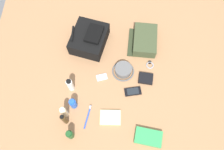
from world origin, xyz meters
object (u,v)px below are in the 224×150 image
(media_player, at_px, (102,77))
(notepad, at_px, (110,117))
(toothbrush, at_px, (88,115))
(wallet, at_px, (146,78))
(toothpaste_tube, at_px, (70,85))
(shampoo_bottle, at_px, (70,135))
(toiletry_pouch, at_px, (144,40))
(cologne_bottle, at_px, (64,119))
(wristwatch, at_px, (150,65))
(bucket_hat, at_px, (123,70))
(backpack, at_px, (89,39))
(cell_phone, at_px, (133,91))
(deodorant_spray, at_px, (73,103))
(paperback_novel, at_px, (148,137))
(lotion_bottle, at_px, (64,112))

(media_player, xyz_separation_m, notepad, (-0.32, -0.08, 0.00))
(toothbrush, relative_size, wallet, 1.59)
(toothbrush, bearing_deg, notepad, -93.00)
(toothpaste_tube, height_order, wallet, toothpaste_tube)
(shampoo_bottle, bearing_deg, toothbrush, -36.60)
(toiletry_pouch, relative_size, cologne_bottle, 1.68)
(cologne_bottle, bearing_deg, wristwatch, -52.38)
(bucket_hat, bearing_deg, backpack, 48.32)
(toiletry_pouch, distance_m, cell_phone, 0.45)
(toothbrush, bearing_deg, bucket_hat, -34.53)
(wristwatch, bearing_deg, deodorant_spray, 121.64)
(bucket_hat, xyz_separation_m, toothbrush, (-0.36, 0.25, -0.02))
(bucket_hat, xyz_separation_m, media_player, (-0.06, 0.17, -0.02))
(backpack, distance_m, toiletry_pouch, 0.45)
(toothpaste_tube, distance_m, paperback_novel, 0.68)
(wallet, relative_size, notepad, 0.73)
(toiletry_pouch, bearing_deg, backpack, 92.22)
(lotion_bottle, xyz_separation_m, media_player, (0.30, -0.25, -0.07))
(lotion_bottle, bearing_deg, toothpaste_tube, -5.16)
(shampoo_bottle, height_order, cologne_bottle, cologne_bottle)
(lotion_bottle, bearing_deg, notepad, -92.10)
(paperback_novel, bearing_deg, cologne_bottle, 81.40)
(lotion_bottle, height_order, media_player, lotion_bottle)
(backpack, xyz_separation_m, shampoo_bottle, (-0.76, 0.08, -0.02))
(deodorant_spray, height_order, toothbrush, deodorant_spray)
(shampoo_bottle, xyz_separation_m, cell_phone, (0.34, -0.44, -0.05))
(media_player, bearing_deg, cologne_bottle, 146.06)
(toothpaste_tube, relative_size, paperback_novel, 0.74)
(cologne_bottle, xyz_separation_m, cell_phone, (0.25, -0.48, -0.08))
(shampoo_bottle, xyz_separation_m, paperback_novel, (0.01, -0.55, -0.04))
(cell_phone, xyz_separation_m, notepad, (-0.21, 0.17, 0.00))
(lotion_bottle, xyz_separation_m, paperback_novel, (-0.14, -0.60, -0.06))
(bucket_hat, relative_size, lotion_bottle, 1.12)
(wristwatch, bearing_deg, toothpaste_tube, 109.82)
(backpack, relative_size, lotion_bottle, 2.27)
(media_player, bearing_deg, wallet, -89.98)
(wristwatch, bearing_deg, paperback_novel, 177.24)
(bucket_hat, distance_m, wristwatch, 0.23)
(media_player, relative_size, wallet, 0.87)
(toiletry_pouch, height_order, toothpaste_tube, toothpaste_tube)
(toothpaste_tube, relative_size, wristwatch, 2.13)
(toothpaste_tube, bearing_deg, wristwatch, -70.18)
(shampoo_bottle, distance_m, cologne_bottle, 0.11)
(toiletry_pouch, relative_size, bucket_hat, 1.64)
(deodorant_spray, bearing_deg, notepad, -106.77)
(shampoo_bottle, height_order, cell_phone, shampoo_bottle)
(toothbrush, bearing_deg, toiletry_pouch, -33.54)
(cell_phone, distance_m, toothbrush, 0.38)
(deodorant_spray, bearing_deg, shampoo_bottle, -179.70)
(lotion_bottle, relative_size, wallet, 1.43)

